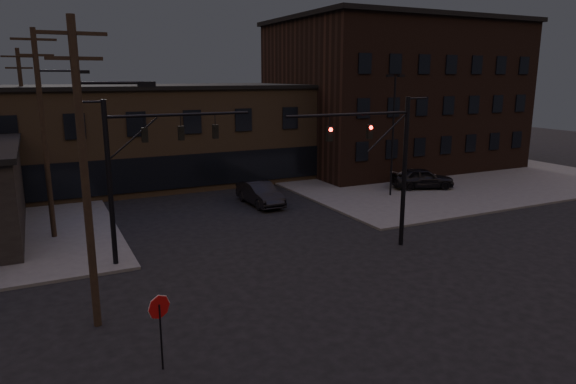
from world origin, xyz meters
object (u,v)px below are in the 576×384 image
object	(u,v)px
stop_sign	(160,315)
traffic_signal_near	(388,157)
parked_car_lot_a	(423,178)
parked_car_lot_b	(417,177)
traffic_signal_far	(136,163)
car_crossing	(260,194)

from	to	relation	value
stop_sign	traffic_signal_near	bearing A→B (deg)	25.90
parked_car_lot_a	parked_car_lot_b	size ratio (longest dim) A/B	1.05
traffic_signal_near	stop_sign	size ratio (longest dim) A/B	3.23
parked_car_lot_b	traffic_signal_far	bearing A→B (deg)	99.97
traffic_signal_far	parked_car_lot_a	world-z (taller)	traffic_signal_far
car_crossing	parked_car_lot_a	bearing A→B (deg)	-7.49
traffic_signal_far	parked_car_lot_b	size ratio (longest dim) A/B	1.72
traffic_signal_far	stop_sign	distance (m)	10.55
traffic_signal_near	stop_sign	bearing A→B (deg)	-154.10
parked_car_lot_b	car_crossing	distance (m)	14.09
traffic_signal_near	traffic_signal_far	distance (m)	12.57
traffic_signal_far	parked_car_lot_b	xyz separation A→B (m)	(23.91, 8.00, -4.19)
traffic_signal_far	parked_car_lot_b	distance (m)	25.56
stop_sign	car_crossing	size ratio (longest dim) A/B	0.50
traffic_signal_far	parked_car_lot_a	xyz separation A→B (m)	(23.52, 6.82, -4.03)
traffic_signal_near	parked_car_lot_a	bearing A→B (deg)	42.03
car_crossing	traffic_signal_far	bearing A→B (deg)	-142.50
traffic_signal_far	parked_car_lot_b	world-z (taller)	traffic_signal_far
stop_sign	car_crossing	distance (m)	21.26
traffic_signal_near	parked_car_lot_b	distance (m)	17.01
traffic_signal_near	car_crossing	distance (m)	12.53
traffic_signal_near	car_crossing	bearing A→B (deg)	100.99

